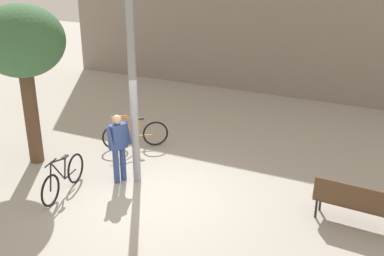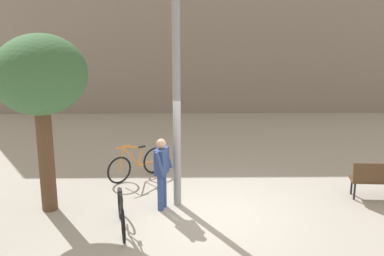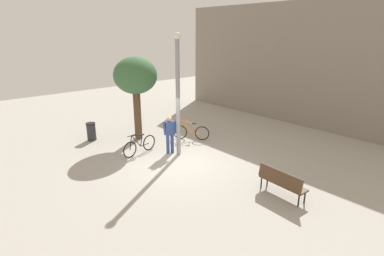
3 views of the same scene
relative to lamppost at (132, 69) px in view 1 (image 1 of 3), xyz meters
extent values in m
plane|color=#A8A399|center=(0.71, -0.56, -2.73)|extent=(36.00, 36.00, 0.00)
cylinder|color=gray|center=(0.00, 0.00, -0.33)|extent=(0.18, 0.18, 4.81)
cylinder|color=#334784|center=(-0.32, -0.10, -2.31)|extent=(0.14, 0.14, 0.85)
cylinder|color=#334784|center=(-0.38, -0.29, -2.31)|extent=(0.14, 0.14, 0.85)
cube|color=#334784|center=(-0.35, -0.20, -1.58)|extent=(0.33, 0.45, 0.60)
sphere|color=tan|center=(-0.35, -0.20, -1.17)|extent=(0.22, 0.22, 0.22)
cylinder|color=#334784|center=(-0.22, 0.02, -1.55)|extent=(0.25, 0.16, 0.55)
cylinder|color=#334784|center=(-0.38, -0.45, -1.55)|extent=(0.25, 0.16, 0.55)
cube|color=#513823|center=(4.91, 0.33, -2.28)|extent=(1.62, 0.54, 0.06)
cube|color=#513823|center=(4.90, 0.14, -2.03)|extent=(1.60, 0.23, 0.44)
cylinder|color=black|center=(4.20, 0.53, -2.52)|extent=(0.05, 0.05, 0.42)
cylinder|color=black|center=(4.18, 0.21, -2.52)|extent=(0.05, 0.05, 0.42)
cylinder|color=brown|center=(-2.90, -0.21, -1.52)|extent=(0.35, 0.35, 2.42)
ellipsoid|color=#3B683E|center=(-2.90, -0.21, 0.40)|extent=(2.04, 2.04, 1.73)
torus|color=black|center=(-1.48, 1.29, -2.38)|extent=(0.58, 0.49, 0.71)
torus|color=black|center=(-0.63, 1.98, -2.38)|extent=(0.58, 0.49, 0.71)
cylinder|color=orange|center=(-1.20, 1.52, -2.09)|extent=(0.41, 0.34, 0.64)
cylinder|color=orange|center=(-1.16, 1.55, -1.86)|extent=(0.47, 0.39, 0.18)
cylinder|color=orange|center=(-0.97, 1.70, -2.17)|extent=(0.13, 0.11, 0.48)
cylinder|color=orange|center=(-0.82, 1.82, -2.40)|extent=(0.41, 0.34, 0.04)
cylinder|color=orange|center=(-1.43, 1.33, -2.09)|extent=(0.15, 0.13, 0.63)
cube|color=black|center=(-0.94, 1.73, -1.90)|extent=(0.21, 0.19, 0.04)
cylinder|color=orange|center=(-1.38, 1.37, -1.78)|extent=(0.36, 0.30, 0.03)
torus|color=black|center=(-1.07, -1.77, -2.38)|extent=(0.17, 0.71, 0.71)
torus|color=black|center=(-1.26, -0.68, -2.38)|extent=(0.17, 0.71, 0.71)
cylinder|color=black|center=(-1.13, -1.41, -2.09)|extent=(0.12, 0.50, 0.64)
cylinder|color=black|center=(-1.14, -1.36, -1.86)|extent=(0.13, 0.58, 0.18)
cylinder|color=black|center=(-1.18, -1.13, -2.17)|extent=(0.06, 0.14, 0.48)
cylinder|color=black|center=(-1.22, -0.93, -2.40)|extent=(0.12, 0.50, 0.04)
cylinder|color=black|center=(-1.08, -1.70, -2.09)|extent=(0.06, 0.17, 0.63)
cube|color=black|center=(-1.19, -1.08, -1.90)|extent=(0.11, 0.21, 0.04)
cylinder|color=black|center=(-1.09, -1.64, -1.78)|extent=(0.10, 0.44, 0.03)
camera|label=1|loc=(5.60, -8.64, 2.70)|focal=45.15mm
camera|label=2|loc=(0.16, -12.15, 2.89)|focal=53.46mm
camera|label=3|loc=(9.48, -7.61, 2.37)|focal=28.21mm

